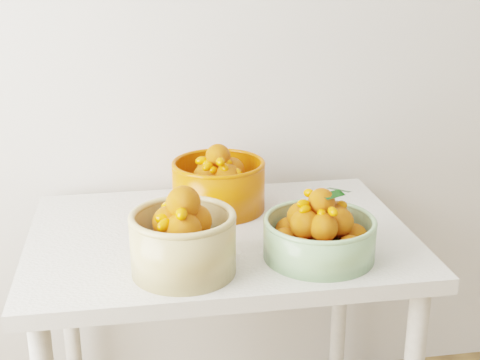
# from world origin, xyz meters

# --- Properties ---
(table) EXTENTS (1.00, 0.70, 0.75)m
(table) POSITION_xyz_m (-0.42, 1.60, 0.65)
(table) COLOR silver
(table) RESTS_ON ground
(bowl_cream) EXTENTS (0.30, 0.30, 0.21)m
(bowl_cream) POSITION_xyz_m (-0.53, 1.39, 0.83)
(bowl_cream) COLOR tan
(bowl_cream) RESTS_ON table
(bowl_green) EXTENTS (0.33, 0.33, 0.17)m
(bowl_green) POSITION_xyz_m (-0.20, 1.42, 0.81)
(bowl_green) COLOR #8AB67F
(bowl_green) RESTS_ON table
(bowl_orange) EXTENTS (0.35, 0.35, 0.19)m
(bowl_orange) POSITION_xyz_m (-0.40, 1.76, 0.83)
(bowl_orange) COLOR #CA4705
(bowl_orange) RESTS_ON table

